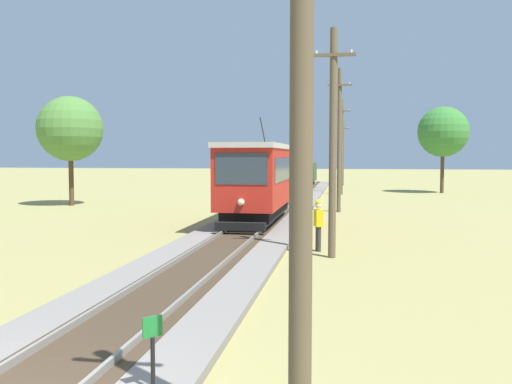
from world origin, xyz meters
TOP-DOWN VIEW (x-y plane):
  - red_tram at (0.00, 19.43)m, footprint 2.60×8.54m
  - freight_car at (0.00, 45.80)m, footprint 2.40×5.20m
  - utility_pole_foreground at (3.67, -0.36)m, footprint 1.40×0.30m
  - utility_pole_near_tram at (3.67, 12.00)m, footprint 1.40×0.53m
  - utility_pole_mid at (3.67, 26.60)m, footprint 1.40×0.67m
  - utility_pole_far at (3.67, 41.12)m, footprint 1.40×0.46m
  - utility_pole_distant at (3.67, 55.17)m, footprint 1.40×0.44m
  - trackside_signal_marker at (1.61, 0.90)m, footprint 0.21×0.21m
  - gravel_pile at (-3.81, 42.40)m, footprint 2.08×2.08m
  - track_worker at (3.17, 12.98)m, footprint 0.35×0.44m
  - tree_left_near at (12.38, 44.37)m, footprint 4.38×4.38m
  - tree_right_near at (-13.76, 27.76)m, footprint 4.24×4.24m

SIDE VIEW (x-z plane):
  - gravel_pile at x=-3.81m, z-range 0.00..0.90m
  - trackside_signal_marker at x=1.61m, z-range 0.08..1.26m
  - track_worker at x=3.17m, z-range 0.09..1.88m
  - freight_car at x=0.00m, z-range 0.40..2.71m
  - red_tram at x=0.00m, z-range -0.20..4.59m
  - utility_pole_distant at x=3.67m, z-range 0.10..7.16m
  - utility_pole_foreground at x=3.67m, z-range 0.10..7.21m
  - utility_pole_near_tram at x=3.67m, z-range 0.10..7.47m
  - utility_pole_far at x=3.67m, z-range 0.10..8.07m
  - utility_pole_mid at x=3.67m, z-range 0.10..8.46m
  - tree_right_near at x=-13.76m, z-range 1.44..8.60m
  - tree_left_near at x=12.38m, z-range 1.57..9.12m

